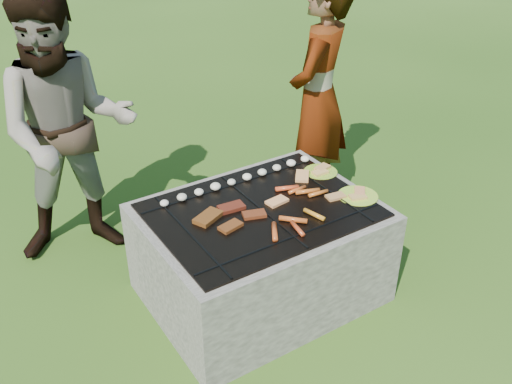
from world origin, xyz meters
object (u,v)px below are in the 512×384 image
bystander (68,131)px  fire_pit (261,256)px  plate_far (321,172)px  plate_near (358,196)px  cook (318,98)px

bystander → fire_pit: bearing=-38.0°
plate_far → bystander: bystander is taller
fire_pit → plate_far: plate_far is taller
plate_near → bystander: size_ratio=0.17×
fire_pit → bystander: bearing=125.1°
plate_far → cook: cook is taller
fire_pit → cook: size_ratio=0.76×
cook → bystander: size_ratio=0.98×
fire_pit → bystander: size_ratio=0.74×
cook → bystander: bearing=-45.8°
fire_pit → cook: (0.93, 0.68, 0.57)m
fire_pit → plate_far: bearing=16.4°
plate_far → plate_near: same height
plate_near → cook: (0.37, 0.87, 0.24)m
plate_near → cook: bearing=67.0°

